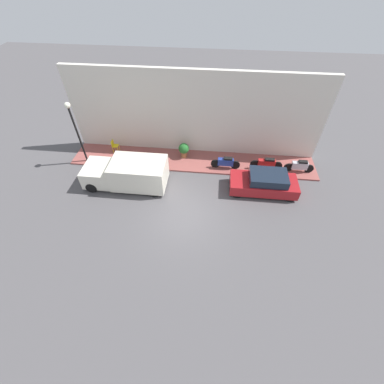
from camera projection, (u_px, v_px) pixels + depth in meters
The scene contains 12 objects.
ground_plane at pixel (184, 215), 14.47m from camera, with size 60.00×60.00×0.00m, color #514F51.
sidewalk at pixel (193, 161), 17.87m from camera, with size 2.38×16.65×0.10m.
building_facade at pixel (195, 114), 16.81m from camera, with size 0.30×16.65×5.73m.
parked_car at pixel (264, 183), 15.42m from camera, with size 1.70×3.99×1.34m.
delivery_van at pixel (127, 173), 15.66m from camera, with size 2.08×5.04×1.76m.
motorcycle_blue at pixel (226, 162), 16.93m from camera, with size 0.30×1.92×0.85m.
motorcycle_red at pixel (267, 163), 16.84m from camera, with size 0.30×2.09×0.85m.
scooter_silver at pixel (300, 166), 16.66m from camera, with size 0.30×1.88×0.87m.
motorcycle_black at pixel (148, 160), 17.19m from camera, with size 0.30×1.80×0.75m.
streetlamp at pixel (74, 123), 15.74m from camera, with size 0.36×0.36×4.25m.
potted_plant at pixel (184, 149), 17.68m from camera, with size 0.73×0.73×1.06m.
cafe_chair at pixel (114, 145), 18.18m from camera, with size 0.40×0.40×0.91m.
Camera 1 is at (-9.16, -1.43, 11.20)m, focal length 24.00 mm.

